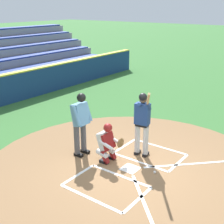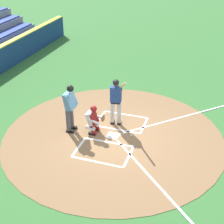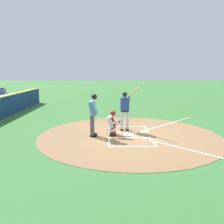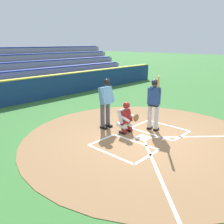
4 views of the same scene
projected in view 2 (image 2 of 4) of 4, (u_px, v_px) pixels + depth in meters
ground_plane at (113, 136)px, 12.36m from camera, size 120.00×120.00×0.00m
dirt_circle at (113, 136)px, 12.36m from camera, size 8.00×8.00×0.01m
home_plate_and_chalk at (136, 140)px, 12.11m from camera, size 7.93×4.91×0.01m
batter at (116, 99)px, 12.57m from camera, size 0.88×0.81×2.13m
catcher at (94, 119)px, 12.29m from camera, size 0.59×0.60×1.13m
plate_umpire at (70, 105)px, 12.18m from camera, size 0.58×0.41×1.86m
baseball at (131, 136)px, 12.33m from camera, size 0.07×0.07×0.07m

